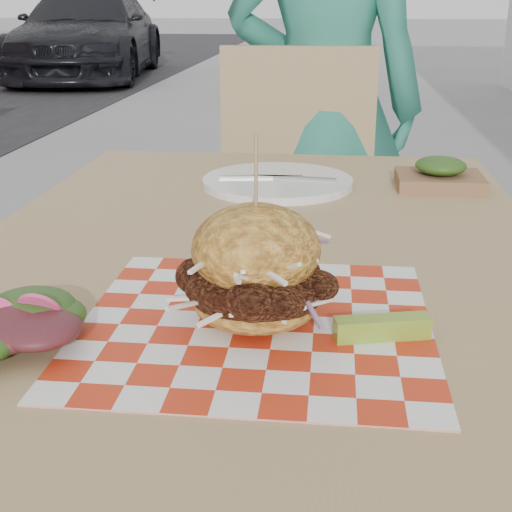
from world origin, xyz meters
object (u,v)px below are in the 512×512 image
object	(u,v)px
patio_table	(259,296)
sandwich	(256,273)
diner	(323,107)
patio_chair	(292,201)
car_dark	(89,34)

from	to	relation	value
patio_table	sandwich	bearing A→B (deg)	-84.90
diner	sandwich	world-z (taller)	diner
diner	sandwich	bearing A→B (deg)	96.36
diner	patio_chair	size ratio (longest dim) A/B	1.63
car_dark	patio_chair	bearing A→B (deg)	-74.62
car_dark	patio_chair	world-z (taller)	car_dark
diner	car_dark	world-z (taller)	diner
car_dark	patio_chair	size ratio (longest dim) A/B	4.33
patio_table	patio_chair	bearing A→B (deg)	90.43
patio_table	sandwich	size ratio (longest dim) A/B	6.10
patio_table	car_dark	bearing A→B (deg)	110.03
diner	patio_table	size ratio (longest dim) A/B	1.29
diner	patio_chair	bearing A→B (deg)	77.56
diner	patio_chair	world-z (taller)	diner
patio_chair	patio_table	bearing A→B (deg)	-93.65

